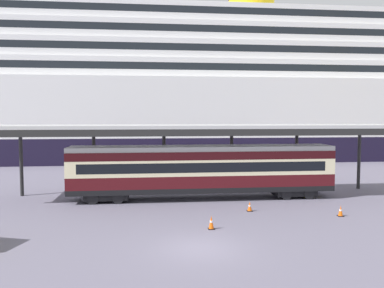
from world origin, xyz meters
name	(u,v)px	position (x,y,z in m)	size (l,w,h in m)	color
ground_plane	(199,248)	(0.00, 0.00, 0.00)	(400.00, 400.00, 0.00)	slate
cruise_ship	(194,93)	(5.19, 47.86, 10.32)	(143.57, 29.99, 30.78)	black
platform_canopy	(202,129)	(1.67, 11.76, 5.41)	(34.21, 5.08, 5.71)	#BABABA
train_carriage	(202,169)	(1.67, 11.31, 2.30)	(20.13, 2.81, 4.11)	black
traffic_cone_near	(341,211)	(9.74, 5.04, 0.34)	(0.36, 0.36, 0.68)	black
traffic_cone_mid	(211,223)	(1.07, 3.10, 0.38)	(0.36, 0.36, 0.77)	black
traffic_cone_far	(250,207)	(4.30, 6.95, 0.32)	(0.36, 0.36, 0.65)	black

